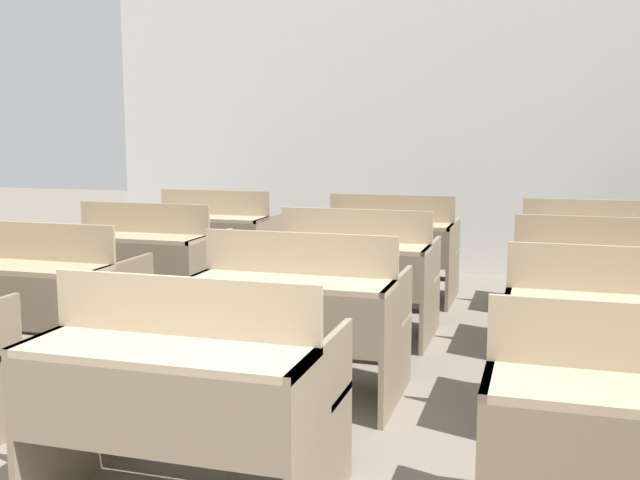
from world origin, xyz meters
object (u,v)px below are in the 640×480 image
at_px(bench_second_left, 38,296).
at_px(bench_third_center, 355,273).
at_px(bench_front_center, 187,393).
at_px(bench_back_center, 391,247).
at_px(bench_back_left, 216,238).
at_px(bench_back_right, 591,256).
at_px(bench_second_right, 621,339).
at_px(bench_third_left, 146,261).
at_px(bench_third_right, 600,286).
at_px(bench_second_center, 300,314).

xyz_separation_m(bench_second_left, bench_third_center, (1.65, 1.30, 0.00)).
xyz_separation_m(bench_front_center, bench_back_center, (0.03, 3.82, 0.00)).
height_order(bench_front_center, bench_back_left, same).
relative_size(bench_back_center, bench_back_right, 1.00).
height_order(bench_second_right, bench_third_left, same).
height_order(bench_third_center, bench_third_right, same).
xyz_separation_m(bench_third_left, bench_third_right, (3.27, 0.01, 0.00)).
bearing_deg(bench_front_center, bench_back_center, 89.56).
bearing_deg(bench_third_left, bench_back_left, 90.25).
relative_size(bench_second_left, bench_third_left, 1.00).
height_order(bench_front_center, bench_second_center, same).
xyz_separation_m(bench_second_center, bench_third_left, (-1.66, 1.25, 0.00)).
bearing_deg(bench_back_right, bench_back_center, -179.90).
bearing_deg(bench_back_center, bench_front_center, -90.44).
bearing_deg(bench_back_center, bench_second_center, -90.03).
distance_m(bench_second_right, bench_back_right, 2.55).
relative_size(bench_front_center, bench_back_left, 1.00).
bearing_deg(bench_front_center, bench_third_center, 89.49).
xyz_separation_m(bench_second_center, bench_second_right, (1.63, -0.03, 0.00)).
distance_m(bench_second_right, bench_third_center, 2.09).
height_order(bench_second_left, bench_second_center, same).
height_order(bench_second_left, bench_third_right, same).
xyz_separation_m(bench_third_right, bench_back_right, (0.02, 1.27, 0.00)).
distance_m(bench_second_left, bench_third_center, 2.10).
xyz_separation_m(bench_third_left, bench_back_right, (3.29, 1.27, 0.00)).
relative_size(bench_third_left, bench_back_left, 1.00).
relative_size(bench_second_right, bench_back_left, 1.00).
xyz_separation_m(bench_second_right, bench_back_left, (-3.29, 2.57, 0.00)).
height_order(bench_second_center, bench_third_right, same).
distance_m(bench_third_left, bench_third_center, 1.65).
bearing_deg(bench_third_right, bench_back_center, 142.00).
bearing_deg(bench_third_left, bench_back_center, 37.48).
bearing_deg(bench_back_right, bench_second_center, -122.87).
distance_m(bench_third_center, bench_back_center, 1.25).
relative_size(bench_third_center, bench_back_center, 1.00).
bearing_deg(bench_back_left, bench_front_center, -66.97).
relative_size(bench_third_left, bench_third_center, 1.00).
bearing_deg(bench_third_center, bench_front_center, -90.51).
bearing_deg(bench_second_right, bench_third_left, 158.76).
distance_m(bench_second_center, bench_back_left, 3.04).
distance_m(bench_front_center, bench_third_center, 2.57).
height_order(bench_back_left, bench_back_center, same).
relative_size(bench_second_left, bench_second_center, 1.00).
relative_size(bench_second_left, bench_third_center, 1.00).
distance_m(bench_third_left, bench_back_left, 1.30).
height_order(bench_second_center, bench_third_center, same).
xyz_separation_m(bench_front_center, bench_second_right, (1.66, 1.27, 0.00)).
height_order(bench_second_right, bench_back_left, same).
relative_size(bench_second_left, bench_third_right, 1.00).
distance_m(bench_front_center, bench_third_right, 3.04).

